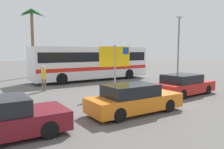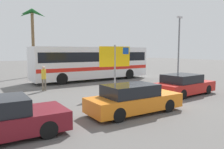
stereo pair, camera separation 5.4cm
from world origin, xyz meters
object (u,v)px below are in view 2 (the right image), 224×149
Objects in this scene: ferry_sign at (116,58)px; car_orange at (134,99)px; pedestrian_by_bus at (44,76)px; car_red at (183,85)px; bus_front_coach at (92,62)px.

ferry_sign reaches higher than car_orange.
pedestrian_by_bus is at bearing 103.72° from car_orange.
ferry_sign reaches higher than pedestrian_by_bus.
pedestrian_by_bus is (-1.79, 7.81, 0.40)m from car_orange.
pedestrian_by_bus reaches higher than car_red.
ferry_sign reaches higher than car_red.
car_red is at bearing -30.59° from ferry_sign.
bus_front_coach reaches higher than car_red.
bus_front_coach is at bearing 71.82° from car_orange.
car_orange is at bearing -108.09° from ferry_sign.
ferry_sign is (-2.01, -6.98, 0.54)m from bus_front_coach.
bus_front_coach is 9.76m from car_red.
pedestrian_by_bus reaches higher than car_orange.
bus_front_coach is at bearing 79.55° from ferry_sign.
bus_front_coach is 11.86m from car_orange.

